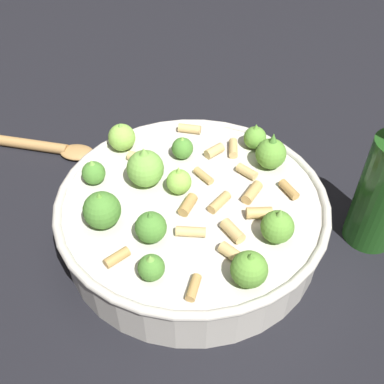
# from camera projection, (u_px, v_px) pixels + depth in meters

# --- Properties ---
(ground_plane) EXTENTS (2.40, 2.40, 0.00)m
(ground_plane) POSITION_uv_depth(u_px,v_px,m) (192.00, 234.00, 0.54)
(ground_plane) COLOR black
(cooking_pan) EXTENTS (0.31, 0.31, 0.11)m
(cooking_pan) POSITION_uv_depth(u_px,v_px,m) (191.00, 212.00, 0.51)
(cooking_pan) COLOR beige
(cooking_pan) RESTS_ON ground
(wooden_spoon) EXTENTS (0.13, 0.21, 0.02)m
(wooden_spoon) POSITION_uv_depth(u_px,v_px,m) (32.00, 145.00, 0.66)
(wooden_spoon) COLOR #B2844C
(wooden_spoon) RESTS_ON ground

